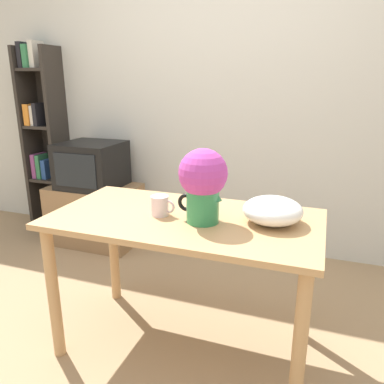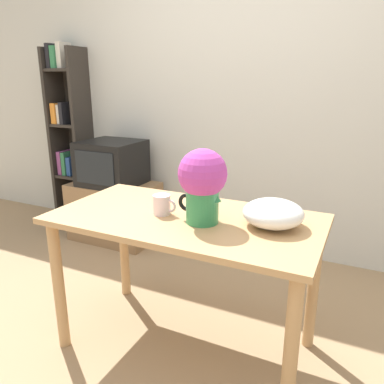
{
  "view_description": "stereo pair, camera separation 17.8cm",
  "coord_description": "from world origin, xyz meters",
  "px_view_note": "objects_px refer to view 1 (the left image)",
  "views": [
    {
      "loc": [
        0.81,
        -1.42,
        1.42
      ],
      "look_at": [
        0.23,
        0.19,
        0.91
      ],
      "focal_mm": 35.0,
      "sensor_mm": 36.0,
      "label": 1
    },
    {
      "loc": [
        0.97,
        -1.35,
        1.42
      ],
      "look_at": [
        0.23,
        0.19,
        0.91
      ],
      "focal_mm": 35.0,
      "sensor_mm": 36.0,
      "label": 2
    }
  ],
  "objects_px": {
    "white_bowl": "(273,210)",
    "tv_set": "(92,165)",
    "flower_vase": "(203,181)",
    "coffee_mug": "(160,206)"
  },
  "relations": [
    {
      "from": "coffee_mug",
      "to": "tv_set",
      "type": "bearing_deg",
      "value": 136.78
    },
    {
      "from": "flower_vase",
      "to": "coffee_mug",
      "type": "relative_size",
      "value": 2.83
    },
    {
      "from": "white_bowl",
      "to": "flower_vase",
      "type": "bearing_deg",
      "value": -163.2
    },
    {
      "from": "tv_set",
      "to": "coffee_mug",
      "type": "bearing_deg",
      "value": -43.22
    },
    {
      "from": "flower_vase",
      "to": "white_bowl",
      "type": "bearing_deg",
      "value": 16.8
    },
    {
      "from": "flower_vase",
      "to": "white_bowl",
      "type": "relative_size",
      "value": 1.26
    },
    {
      "from": "coffee_mug",
      "to": "flower_vase",
      "type": "bearing_deg",
      "value": -3.77
    },
    {
      "from": "tv_set",
      "to": "flower_vase",
      "type": "bearing_deg",
      "value": -38.43
    },
    {
      "from": "white_bowl",
      "to": "tv_set",
      "type": "bearing_deg",
      "value": 149.59
    },
    {
      "from": "white_bowl",
      "to": "tv_set",
      "type": "xyz_separation_m",
      "value": [
        -1.68,
        0.99,
        -0.11
      ]
    }
  ]
}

